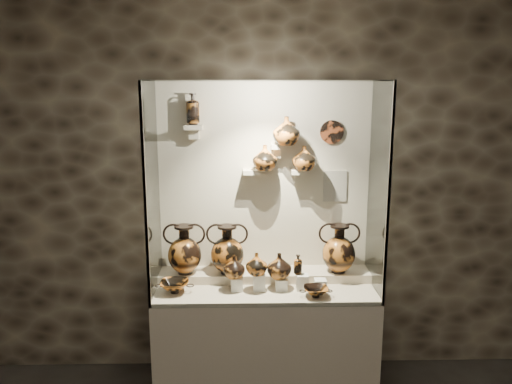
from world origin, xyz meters
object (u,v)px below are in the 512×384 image
jug_a (234,267)px  lekythos_tall (193,107)px  amphora_left (185,249)px  ovoid_vase_c (304,158)px  kylix_left (175,286)px  jug_c (279,266)px  ovoid_vase_a (265,158)px  lekythos_small (298,263)px  jug_b (257,264)px  ovoid_vase_b (286,131)px  amphora_right (339,248)px  amphora_mid (227,249)px  kylix_right (316,291)px

jug_a → lekythos_tall: bearing=125.9°
jug_a → lekythos_tall: (-0.31, 0.29, 1.19)m
amphora_left → ovoid_vase_c: ovoid_vase_c is taller
kylix_left → jug_c: bearing=25.7°
kylix_left → ovoid_vase_a: (0.69, 0.28, 0.93)m
lekythos_small → lekythos_tall: size_ratio=0.63×
ovoid_vase_c → jug_b: bearing=-149.5°
amphora_left → kylix_left: amphora_left is taller
ovoid_vase_b → amphora_right: bearing=-23.9°
amphora_right → ovoid_vase_a: 0.93m
lekythos_small → ovoid_vase_a: ovoid_vase_a is taller
lekythos_small → ovoid_vase_b: (-0.08, 0.22, 0.99)m
jug_c → amphora_left: bearing=148.3°
lekythos_small → amphora_right: bearing=37.6°
amphora_right → lekythos_small: size_ratio=2.28×
jug_c → kylix_left: (-0.79, -0.05, -0.13)m
jug_c → ovoid_vase_c: 0.85m
jug_a → ovoid_vase_c: ovoid_vase_c is taller
amphora_left → lekythos_small: bearing=-12.8°
amphora_mid → amphora_right: same height
jug_a → amphora_right: bearing=0.9°
amphora_right → jug_c: amphora_right is taller
lekythos_tall → jug_c: bearing=-34.2°
lekythos_small → ovoid_vase_c: 0.81m
lekythos_small → amphora_mid: bearing=174.6°
amphora_right → lekythos_small: bearing=-147.7°
jug_c → amphora_right: bearing=-0.1°
amphora_mid → kylix_left: bearing=-133.4°
amphora_mid → jug_b: size_ratio=2.31×
jug_a → lekythos_small: size_ratio=1.00×
amphora_right → lekythos_small: 0.39m
jug_a → ovoid_vase_c: 1.00m
kylix_right → ovoid_vase_c: (-0.06, 0.39, 0.94)m
jug_a → ovoid_vase_b: bearing=18.8°
kylix_left → kylix_right: 1.06m
amphora_left → jug_c: amphora_left is taller
ovoid_vase_c → kylix_right: bearing=-85.6°
ovoid_vase_a → ovoid_vase_b: size_ratio=0.91×
jug_a → ovoid_vase_a: 0.87m
ovoid_vase_b → ovoid_vase_c: bearing=-11.6°
ovoid_vase_a → kylix_right: bearing=-35.9°
jug_a → lekythos_tall: 1.26m
amphora_right → amphora_mid: bearing=-173.6°
amphora_left → jug_b: 0.60m
amphora_left → amphora_right: bearing=-2.1°
amphora_mid → kylix_right: (0.66, -0.32, -0.22)m
jug_b → ovoid_vase_c: 0.90m
amphora_right → jug_b: (-0.66, -0.20, -0.05)m
lekythos_small → kylix_left: bearing=-165.1°
jug_a → ovoid_vase_a: size_ratio=0.87×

